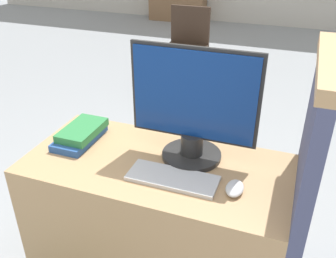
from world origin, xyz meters
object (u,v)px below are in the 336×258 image
at_px(book_stack, 81,134).
at_px(far_chair, 187,42).
at_px(mouse, 235,188).
at_px(keyboard, 173,178).
at_px(monitor, 193,108).

relative_size(book_stack, far_chair, 0.33).
bearing_deg(far_chair, mouse, -86.88).
distance_m(mouse, far_chair, 2.94).
bearing_deg(keyboard, far_chair, 106.55).
relative_size(keyboard, book_stack, 1.31).
bearing_deg(book_stack, mouse, -9.94).
xyz_separation_m(monitor, mouse, (0.23, -0.18, -0.22)).
distance_m(keyboard, far_chair, 2.87).
relative_size(monitor, mouse, 4.95).
bearing_deg(book_stack, far_chair, 96.77).
bearing_deg(monitor, mouse, -38.13).
height_order(keyboard, far_chair, far_chair).
height_order(book_stack, far_chair, far_chair).
height_order(keyboard, book_stack, book_stack).
distance_m(book_stack, far_chair, 2.63).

